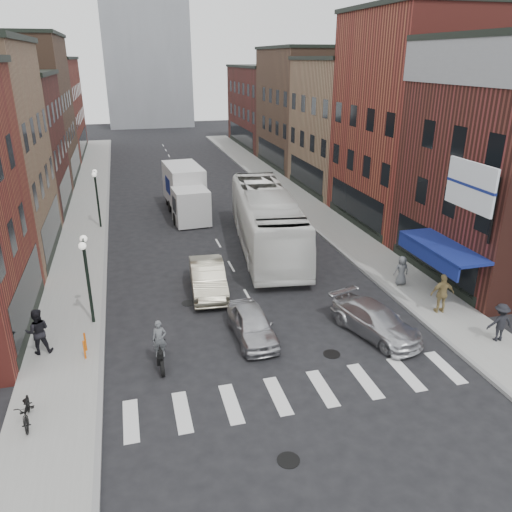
{
  "coord_description": "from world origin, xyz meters",
  "views": [
    {
      "loc": [
        -5.41,
        -16.93,
        11.19
      ],
      "look_at": [
        0.34,
        4.7,
        2.27
      ],
      "focal_mm": 35.0,
      "sensor_mm": 36.0,
      "label": 1
    }
  ],
  "objects_px": {
    "streetlamp_far": "(96,188)",
    "bike_rack": "(85,346)",
    "parked_bicycle": "(27,410)",
    "ped_right_c": "(402,271)",
    "transit_bus": "(266,220)",
    "motorcycle_rider": "(160,346)",
    "box_truck": "(186,192)",
    "curb_car": "(375,321)",
    "ped_left_solo": "(38,331)",
    "ped_right_a": "(500,322)",
    "streetlamp_near": "(86,265)",
    "billboard_sign": "(472,187)",
    "sedan_left_near": "(252,324)",
    "ped_right_b": "(442,294)",
    "sedan_left_far": "(208,278)"
  },
  "relations": [
    {
      "from": "billboard_sign",
      "to": "streetlamp_near",
      "type": "relative_size",
      "value": 0.9
    },
    {
      "from": "streetlamp_near",
      "to": "ped_left_solo",
      "type": "height_order",
      "value": "streetlamp_near"
    },
    {
      "from": "box_truck",
      "to": "ped_left_solo",
      "type": "distance_m",
      "value": 19.9
    },
    {
      "from": "transit_bus",
      "to": "sedan_left_near",
      "type": "distance_m",
      "value": 10.97
    },
    {
      "from": "streetlamp_near",
      "to": "ped_right_c",
      "type": "height_order",
      "value": "streetlamp_near"
    },
    {
      "from": "billboard_sign",
      "to": "bike_rack",
      "type": "bearing_deg",
      "value": 177.17
    },
    {
      "from": "streetlamp_near",
      "to": "ped_left_solo",
      "type": "relative_size",
      "value": 2.15
    },
    {
      "from": "billboard_sign",
      "to": "streetlamp_far",
      "type": "bearing_deg",
      "value": 132.41
    },
    {
      "from": "parked_bicycle",
      "to": "ped_right_b",
      "type": "xyz_separation_m",
      "value": [
        17.38,
        3.18,
        0.5
      ]
    },
    {
      "from": "sedan_left_far",
      "to": "bike_rack",
      "type": "bearing_deg",
      "value": -136.08
    },
    {
      "from": "transit_bus",
      "to": "ped_right_a",
      "type": "relative_size",
      "value": 7.97
    },
    {
      "from": "billboard_sign",
      "to": "streetlamp_far",
      "type": "height_order",
      "value": "billboard_sign"
    },
    {
      "from": "bike_rack",
      "to": "sedan_left_far",
      "type": "relative_size",
      "value": 0.17
    },
    {
      "from": "sedan_left_near",
      "to": "sedan_left_far",
      "type": "relative_size",
      "value": 0.82
    },
    {
      "from": "box_truck",
      "to": "billboard_sign",
      "type": "bearing_deg",
      "value": -67.42
    },
    {
      "from": "bike_rack",
      "to": "sedan_left_far",
      "type": "height_order",
      "value": "sedan_left_far"
    },
    {
      "from": "bike_rack",
      "to": "parked_bicycle",
      "type": "relative_size",
      "value": 0.46
    },
    {
      "from": "streetlamp_far",
      "to": "bike_rack",
      "type": "bearing_deg",
      "value": -90.69
    },
    {
      "from": "ped_right_b",
      "to": "ped_left_solo",
      "type": "bearing_deg",
      "value": 3.93
    },
    {
      "from": "streetlamp_near",
      "to": "streetlamp_far",
      "type": "height_order",
      "value": "same"
    },
    {
      "from": "bike_rack",
      "to": "ped_left_solo",
      "type": "relative_size",
      "value": 0.42
    },
    {
      "from": "motorcycle_rider",
      "to": "ped_right_a",
      "type": "distance_m",
      "value": 13.91
    },
    {
      "from": "streetlamp_far",
      "to": "ped_right_b",
      "type": "height_order",
      "value": "streetlamp_far"
    },
    {
      "from": "curb_car",
      "to": "ped_right_b",
      "type": "relative_size",
      "value": 2.38
    },
    {
      "from": "streetlamp_far",
      "to": "transit_bus",
      "type": "relative_size",
      "value": 0.31
    },
    {
      "from": "streetlamp_far",
      "to": "ped_right_a",
      "type": "distance_m",
      "value": 25.95
    },
    {
      "from": "motorcycle_rider",
      "to": "ped_left_solo",
      "type": "distance_m",
      "value": 5.03
    },
    {
      "from": "streetlamp_near",
      "to": "curb_car",
      "type": "height_order",
      "value": "streetlamp_near"
    },
    {
      "from": "sedan_left_near",
      "to": "ped_right_c",
      "type": "height_order",
      "value": "ped_right_c"
    },
    {
      "from": "streetlamp_near",
      "to": "parked_bicycle",
      "type": "relative_size",
      "value": 2.38
    },
    {
      "from": "sedan_left_near",
      "to": "bike_rack",
      "type": "bearing_deg",
      "value": 176.91
    },
    {
      "from": "box_truck",
      "to": "curb_car",
      "type": "xyz_separation_m",
      "value": [
        5.5,
        -20.03,
        -1.08
      ]
    },
    {
      "from": "billboard_sign",
      "to": "bike_rack",
      "type": "height_order",
      "value": "billboard_sign"
    },
    {
      "from": "box_truck",
      "to": "ped_right_a",
      "type": "bearing_deg",
      "value": -69.06
    },
    {
      "from": "ped_left_solo",
      "to": "ped_right_c",
      "type": "height_order",
      "value": "ped_left_solo"
    },
    {
      "from": "bike_rack",
      "to": "sedan_left_near",
      "type": "relative_size",
      "value": 0.2
    },
    {
      "from": "transit_bus",
      "to": "ped_right_c",
      "type": "distance_m",
      "value": 9.03
    },
    {
      "from": "transit_bus",
      "to": "motorcycle_rider",
      "type": "bearing_deg",
      "value": -115.66
    },
    {
      "from": "parked_bicycle",
      "to": "ped_right_c",
      "type": "distance_m",
      "value": 18.33
    },
    {
      "from": "streetlamp_far",
      "to": "transit_bus",
      "type": "bearing_deg",
      "value": -33.19
    },
    {
      "from": "bike_rack",
      "to": "ped_left_solo",
      "type": "height_order",
      "value": "ped_left_solo"
    },
    {
      "from": "transit_bus",
      "to": "ped_right_b",
      "type": "relative_size",
      "value": 7.0
    },
    {
      "from": "streetlamp_near",
      "to": "billboard_sign",
      "type": "bearing_deg",
      "value": -12.35
    },
    {
      "from": "billboard_sign",
      "to": "ped_left_solo",
      "type": "distance_m",
      "value": 18.68
    },
    {
      "from": "streetlamp_far",
      "to": "motorcycle_rider",
      "type": "height_order",
      "value": "streetlamp_far"
    },
    {
      "from": "ped_right_a",
      "to": "ped_right_b",
      "type": "height_order",
      "value": "ped_right_b"
    },
    {
      "from": "streetlamp_far",
      "to": "ped_left_solo",
      "type": "xyz_separation_m",
      "value": [
        -1.94,
        -16.07,
        -1.81
      ]
    },
    {
      "from": "ped_left_solo",
      "to": "ped_right_b",
      "type": "xyz_separation_m",
      "value": [
        17.52,
        -1.12,
        -0.01
      ]
    },
    {
      "from": "bike_rack",
      "to": "ped_right_b",
      "type": "relative_size",
      "value": 0.42
    },
    {
      "from": "transit_bus",
      "to": "ped_right_c",
      "type": "relative_size",
      "value": 8.58
    }
  ]
}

